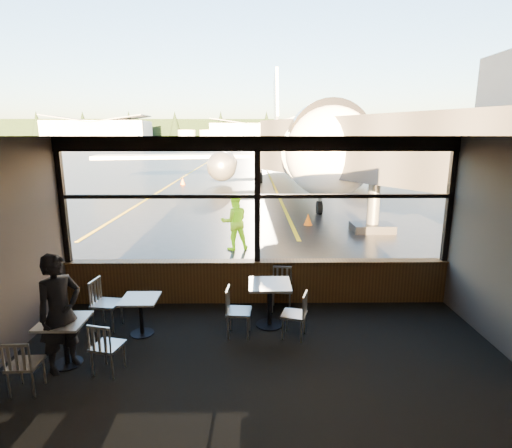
{
  "coord_description": "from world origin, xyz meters",
  "views": [
    {
      "loc": [
        -0.12,
        -8.03,
        3.51
      ],
      "look_at": [
        -0.01,
        1.0,
        1.5
      ],
      "focal_mm": 28.0,
      "sensor_mm": 36.0,
      "label": 1
    }
  ],
  "objects_px": {
    "airliner": "(292,111)",
    "ground_crew": "(234,222)",
    "chair_mid_w": "(107,304)",
    "cafe_table_mid": "(141,316)",
    "chair_left_s": "(25,364)",
    "chair_near_e": "(294,315)",
    "chair_near_n": "(282,289)",
    "cafe_table_left": "(66,343)",
    "cone_nose": "(308,219)",
    "jet_bridge": "(361,170)",
    "chair_mid_s": "(108,346)",
    "cafe_table_near": "(270,305)",
    "chair_near_w": "(239,312)",
    "passenger": "(60,313)",
    "cone_wing": "(183,181)"
  },
  "relations": [
    {
      "from": "airliner",
      "to": "ground_crew",
      "type": "relative_size",
      "value": 19.38
    },
    {
      "from": "chair_mid_w",
      "to": "airliner",
      "type": "bearing_deg",
      "value": 173.91
    },
    {
      "from": "cafe_table_mid",
      "to": "chair_left_s",
      "type": "bearing_deg",
      "value": -125.31
    },
    {
      "from": "ground_crew",
      "to": "chair_near_e",
      "type": "bearing_deg",
      "value": 88.09
    },
    {
      "from": "airliner",
      "to": "ground_crew",
      "type": "xyz_separation_m",
      "value": [
        -3.44,
        -17.21,
        -4.35
      ]
    },
    {
      "from": "chair_mid_w",
      "to": "chair_near_n",
      "type": "bearing_deg",
      "value": 110.88
    },
    {
      "from": "chair_near_e",
      "to": "cafe_table_left",
      "type": "bearing_deg",
      "value": 119.92
    },
    {
      "from": "cafe_table_left",
      "to": "cone_nose",
      "type": "distance_m",
      "value": 11.16
    },
    {
      "from": "chair_mid_w",
      "to": "cone_nose",
      "type": "bearing_deg",
      "value": 158.27
    },
    {
      "from": "jet_bridge",
      "to": "chair_left_s",
      "type": "relative_size",
      "value": 13.03
    },
    {
      "from": "chair_mid_s",
      "to": "chair_mid_w",
      "type": "distance_m",
      "value": 1.51
    },
    {
      "from": "cafe_table_near",
      "to": "cafe_table_left",
      "type": "distance_m",
      "value": 3.46
    },
    {
      "from": "chair_mid_w",
      "to": "cafe_table_left",
      "type": "bearing_deg",
      "value": -2.52
    },
    {
      "from": "jet_bridge",
      "to": "chair_near_n",
      "type": "xyz_separation_m",
      "value": [
        -3.11,
        -5.9,
        -1.93
      ]
    },
    {
      "from": "cafe_table_near",
      "to": "chair_near_w",
      "type": "relative_size",
      "value": 0.94
    },
    {
      "from": "chair_near_n",
      "to": "chair_left_s",
      "type": "height_order",
      "value": "chair_near_n"
    },
    {
      "from": "cafe_table_mid",
      "to": "chair_mid_s",
      "type": "bearing_deg",
      "value": -98.69
    },
    {
      "from": "chair_near_w",
      "to": "chair_left_s",
      "type": "height_order",
      "value": "chair_near_w"
    },
    {
      "from": "jet_bridge",
      "to": "cafe_table_mid",
      "type": "xyz_separation_m",
      "value": [
        -5.7,
        -6.91,
        -2.02
      ]
    },
    {
      "from": "chair_mid_w",
      "to": "chair_left_s",
      "type": "xyz_separation_m",
      "value": [
        -0.47,
        -1.88,
        -0.06
      ]
    },
    {
      "from": "passenger",
      "to": "cone_nose",
      "type": "relative_size",
      "value": 3.91
    },
    {
      "from": "airliner",
      "to": "cafe_table_near",
      "type": "distance_m",
      "value": 23.07
    },
    {
      "from": "chair_near_n",
      "to": "ground_crew",
      "type": "height_order",
      "value": "ground_crew"
    },
    {
      "from": "chair_mid_w",
      "to": "cafe_table_mid",
      "type": "bearing_deg",
      "value": 78.0
    },
    {
      "from": "chair_left_s",
      "to": "ground_crew",
      "type": "bearing_deg",
      "value": 67.59
    },
    {
      "from": "airliner",
      "to": "chair_left_s",
      "type": "height_order",
      "value": "airliner"
    },
    {
      "from": "chair_near_e",
      "to": "jet_bridge",
      "type": "bearing_deg",
      "value": -5.71
    },
    {
      "from": "jet_bridge",
      "to": "cone_wing",
      "type": "bearing_deg",
      "value": 119.38
    },
    {
      "from": "chair_mid_s",
      "to": "cone_wing",
      "type": "height_order",
      "value": "chair_mid_s"
    },
    {
      "from": "jet_bridge",
      "to": "chair_near_w",
      "type": "relative_size",
      "value": 12.09
    },
    {
      "from": "chair_mid_w",
      "to": "chair_near_w",
      "type": "bearing_deg",
      "value": 90.71
    },
    {
      "from": "cafe_table_near",
      "to": "cafe_table_mid",
      "type": "xyz_separation_m",
      "value": [
        -2.31,
        -0.31,
        -0.07
      ]
    },
    {
      "from": "passenger",
      "to": "airliner",
      "type": "bearing_deg",
      "value": 24.14
    },
    {
      "from": "cone_nose",
      "to": "cone_wing",
      "type": "xyz_separation_m",
      "value": [
        -7.25,
        13.44,
        0.02
      ]
    },
    {
      "from": "jet_bridge",
      "to": "chair_mid_s",
      "type": "distance_m",
      "value": 10.18
    },
    {
      "from": "chair_near_w",
      "to": "passenger",
      "type": "bearing_deg",
      "value": -64.91
    },
    {
      "from": "cafe_table_near",
      "to": "chair_near_e",
      "type": "height_order",
      "value": "chair_near_e"
    },
    {
      "from": "cafe_table_mid",
      "to": "chair_near_n",
      "type": "relative_size",
      "value": 0.79
    },
    {
      "from": "passenger",
      "to": "chair_near_n",
      "type": "bearing_deg",
      "value": -21.37
    },
    {
      "from": "chair_left_s",
      "to": "passenger",
      "type": "distance_m",
      "value": 0.8
    },
    {
      "from": "jet_bridge",
      "to": "cone_wing",
      "type": "height_order",
      "value": "jet_bridge"
    },
    {
      "from": "airliner",
      "to": "chair_near_e",
      "type": "distance_m",
      "value": 23.47
    },
    {
      "from": "cafe_table_left",
      "to": "passenger",
      "type": "distance_m",
      "value": 0.55
    },
    {
      "from": "chair_near_e",
      "to": "airliner",
      "type": "bearing_deg",
      "value": 11.77
    },
    {
      "from": "chair_mid_s",
      "to": "chair_left_s",
      "type": "xyz_separation_m",
      "value": [
        -0.98,
        -0.46,
        -0.01
      ]
    },
    {
      "from": "chair_near_e",
      "to": "chair_mid_s",
      "type": "relative_size",
      "value": 1.01
    },
    {
      "from": "cafe_table_near",
      "to": "chair_near_n",
      "type": "xyz_separation_m",
      "value": [
        0.28,
        0.7,
        0.02
      ]
    },
    {
      "from": "chair_near_w",
      "to": "ground_crew",
      "type": "height_order",
      "value": "ground_crew"
    },
    {
      "from": "cafe_table_mid",
      "to": "chair_near_e",
      "type": "height_order",
      "value": "chair_near_e"
    },
    {
      "from": "cafe_table_near",
      "to": "chair_near_e",
      "type": "distance_m",
      "value": 0.61
    }
  ]
}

